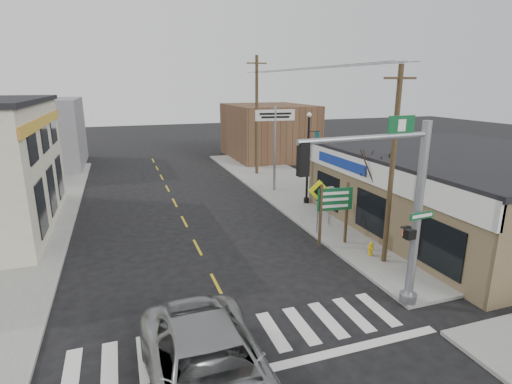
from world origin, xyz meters
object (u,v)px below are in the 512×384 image
object	(u,v)px
dance_center_sign	(275,127)
fire_hydrant	(371,248)
traffic_signal_pole	(400,198)
utility_pole_far	(257,115)
bare_tree	(376,157)
guide_sign	(334,206)
suv	(211,374)
lamp_post	(309,152)
utility_pole_near	(392,166)

from	to	relation	value
dance_center_sign	fire_hydrant	bearing A→B (deg)	-86.21
traffic_signal_pole	utility_pole_far	bearing A→B (deg)	78.49
bare_tree	dance_center_sign	bearing A→B (deg)	98.85
fire_hydrant	utility_pole_far	world-z (taller)	utility_pole_far
bare_tree	utility_pole_far	size ratio (longest dim) A/B	0.53
guide_sign	dance_center_sign	xyz separation A→B (m)	(1.09, 10.55, 2.69)
suv	lamp_post	distance (m)	17.87
dance_center_sign	utility_pole_near	size ratio (longest dim) A/B	0.73
traffic_signal_pole	fire_hydrant	world-z (taller)	traffic_signal_pole
utility_pole_near	traffic_signal_pole	bearing A→B (deg)	-121.03
utility_pole_near	guide_sign	bearing A→B (deg)	118.52
suv	traffic_signal_pole	xyz separation A→B (m)	(6.97, 2.25, 3.19)
bare_tree	guide_sign	bearing A→B (deg)	-166.04
suv	utility_pole_far	bearing A→B (deg)	67.68
fire_hydrant	bare_tree	bearing A→B (deg)	55.41
suv	bare_tree	bearing A→B (deg)	38.39
traffic_signal_pole	fire_hydrant	size ratio (longest dim) A/B	10.40
traffic_signal_pole	bare_tree	size ratio (longest dim) A/B	1.28
suv	dance_center_sign	xyz separation A→B (m)	(8.96, 18.43, 3.88)
suv	traffic_signal_pole	distance (m)	7.99
suv	utility_pole_far	xyz separation A→B (m)	(9.58, 24.17, 4.28)
suv	guide_sign	world-z (taller)	guide_sign
guide_sign	fire_hydrant	world-z (taller)	guide_sign
suv	lamp_post	bearing A→B (deg)	55.52
dance_center_sign	utility_pole_far	world-z (taller)	utility_pole_far
lamp_post	dance_center_sign	distance (m)	4.03
dance_center_sign	traffic_signal_pole	bearing A→B (deg)	-92.69
lamp_post	guide_sign	bearing A→B (deg)	-120.71
lamp_post	utility_pole_near	world-z (taller)	utility_pole_near
traffic_signal_pole	utility_pole_near	bearing A→B (deg)	51.97
traffic_signal_pole	bare_tree	distance (m)	7.20
dance_center_sign	bare_tree	size ratio (longest dim) A/B	1.18
suv	lamp_post	size ratio (longest dim) A/B	1.11
suv	bare_tree	world-z (taller)	bare_tree
fire_hydrant	utility_pole_far	bearing A→B (deg)	87.68
utility_pole_far	utility_pole_near	bearing A→B (deg)	-91.44
traffic_signal_pole	dance_center_sign	distance (m)	16.31
utility_pole_far	guide_sign	bearing A→B (deg)	-95.88
traffic_signal_pole	lamp_post	world-z (taller)	traffic_signal_pole
guide_sign	lamp_post	bearing A→B (deg)	80.90
utility_pole_near	dance_center_sign	bearing A→B (deg)	92.77
guide_sign	lamp_post	distance (m)	7.24
traffic_signal_pole	utility_pole_far	xyz separation A→B (m)	(2.61, 21.92, 1.09)
bare_tree	utility_pole_far	xyz separation A→B (m)	(-0.92, 15.64, 0.97)
utility_pole_near	utility_pole_far	world-z (taller)	utility_pole_far
suv	dance_center_sign	size ratio (longest dim) A/B	1.07
fire_hydrant	lamp_post	size ratio (longest dim) A/B	0.11
dance_center_sign	lamp_post	bearing A→B (deg)	-72.53
bare_tree	utility_pole_near	bearing A→B (deg)	-114.85
fire_hydrant	utility_pole_far	xyz separation A→B (m)	(0.73, 18.03, 4.71)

